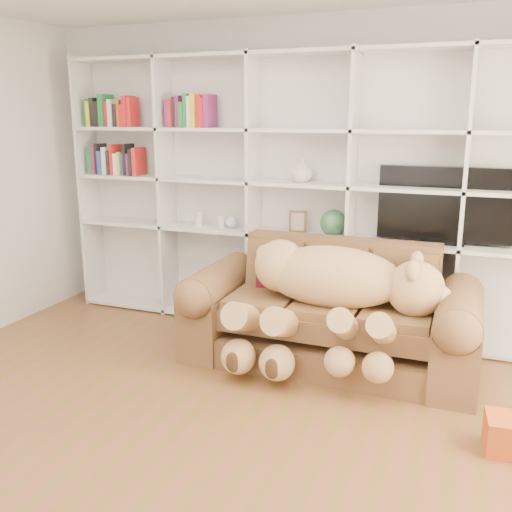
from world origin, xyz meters
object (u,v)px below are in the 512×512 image
at_px(teddy_bear, 330,291).
at_px(tv, 445,206).
at_px(sofa, 330,319).
at_px(gift_box, 509,435).

xyz_separation_m(teddy_bear, tv, (0.71, 0.86, 0.54)).
bearing_deg(tv, sofa, -137.75).
distance_m(sofa, tv, 1.30).
xyz_separation_m(sofa, teddy_bear, (0.04, -0.18, 0.28)).
bearing_deg(sofa, tv, 42.25).
bearing_deg(gift_box, teddy_bear, 151.64).
relative_size(gift_box, tv, 0.25).
bearing_deg(gift_box, tv, 108.85).
distance_m(sofa, teddy_bear, 0.34).
xyz_separation_m(sofa, tv, (0.74, 0.68, 0.82)).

